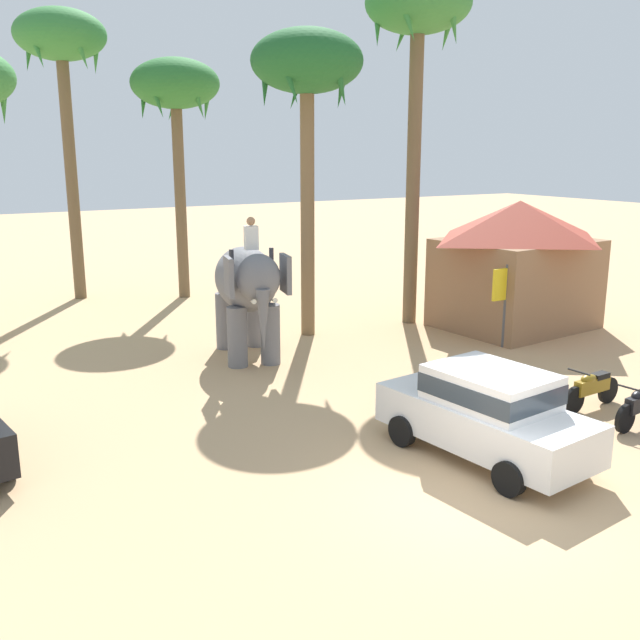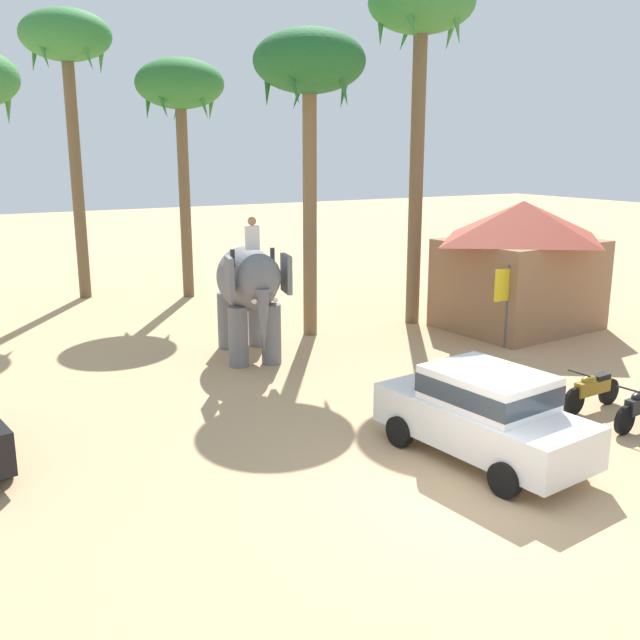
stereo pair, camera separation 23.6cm
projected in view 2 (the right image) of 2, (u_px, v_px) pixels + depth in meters
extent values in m
plane|color=tan|center=(468.00, 499.00, 11.70)|extent=(120.00, 120.00, 0.00)
cube|color=white|center=(482.00, 423.00, 13.11)|extent=(2.15, 4.27, 0.76)
cube|color=white|center=(488.00, 388.00, 12.87)|extent=(1.79, 2.26, 0.64)
cube|color=#2D3842|center=(488.00, 388.00, 12.87)|extent=(1.81, 2.29, 0.35)
cylinder|color=black|center=(399.00, 431.00, 13.71)|extent=(0.25, 0.62, 0.60)
cylinder|color=black|center=(461.00, 413.00, 14.68)|extent=(0.25, 0.62, 0.60)
cylinder|color=black|center=(505.00, 480.00, 11.71)|extent=(0.25, 0.62, 0.60)
cylinder|color=black|center=(568.00, 454.00, 12.69)|extent=(0.25, 0.62, 0.60)
cylinder|color=black|center=(5.00, 460.00, 12.46)|extent=(0.27, 0.62, 0.60)
ellipsoid|color=slate|center=(247.00, 278.00, 19.35)|extent=(2.26, 3.38, 1.70)
cylinder|color=slate|center=(271.00, 334.00, 18.92)|extent=(0.52, 0.52, 1.60)
cylinder|color=slate|center=(238.00, 336.00, 18.68)|extent=(0.52, 0.52, 1.60)
cylinder|color=slate|center=(257.00, 318.00, 20.66)|extent=(0.52, 0.52, 1.60)
cylinder|color=slate|center=(227.00, 320.00, 20.41)|extent=(0.52, 0.52, 1.60)
ellipsoid|color=slate|center=(259.00, 278.00, 17.76)|extent=(1.30, 1.22, 1.20)
cube|color=slate|center=(286.00, 274.00, 18.04)|extent=(0.30, 0.81, 0.96)
cube|color=slate|center=(229.00, 276.00, 17.65)|extent=(0.30, 0.81, 0.96)
cone|color=slate|center=(264.00, 321.00, 17.58)|extent=(0.43, 0.43, 1.60)
cone|color=beige|center=(273.00, 300.00, 17.58)|extent=(0.25, 0.58, 0.21)
cone|color=beige|center=(252.00, 301.00, 17.44)|extent=(0.25, 0.58, 0.21)
cube|color=white|center=(252.00, 238.00, 18.28)|extent=(0.39, 0.31, 0.60)
sphere|color=#A87A56|center=(252.00, 221.00, 18.18)|extent=(0.22, 0.22, 0.22)
cylinder|color=#333338|center=(272.00, 258.00, 18.55)|extent=(0.12, 0.12, 0.55)
cylinder|color=#333338|center=(233.00, 260.00, 18.26)|extent=(0.12, 0.12, 0.55)
cylinder|color=black|center=(625.00, 420.00, 14.28)|extent=(0.61, 0.17, 0.60)
ellipsoid|color=black|center=(639.00, 397.00, 14.45)|extent=(0.46, 0.29, 0.20)
cylinder|color=black|center=(630.00, 390.00, 14.19)|extent=(0.10, 0.55, 0.04)
cylinder|color=black|center=(574.00, 401.00, 15.34)|extent=(0.61, 0.14, 0.60)
cylinder|color=black|center=(609.00, 391.00, 15.98)|extent=(0.61, 0.14, 0.60)
cube|color=olive|center=(592.00, 387.00, 15.61)|extent=(1.03, 0.26, 0.32)
ellipsoid|color=olive|center=(589.00, 380.00, 15.48)|extent=(0.45, 0.27, 0.20)
cube|color=black|center=(600.00, 377.00, 15.70)|extent=(0.45, 0.25, 0.12)
cylinder|color=black|center=(579.00, 373.00, 15.24)|extent=(0.07, 0.55, 0.04)
cylinder|color=brown|center=(416.00, 174.00, 22.47)|extent=(0.44, 0.44, 9.59)
ellipsoid|color=#337A38|center=(422.00, 2.00, 21.31)|extent=(3.20, 3.20, 1.80)
cone|color=#337A38|center=(452.00, 24.00, 22.00)|extent=(0.40, 0.92, 1.64)
cone|color=#337A38|center=(408.00, 27.00, 22.57)|extent=(0.91, 0.57, 1.67)
cone|color=#337A38|center=(381.00, 21.00, 21.56)|extent=(0.73, 0.83, 1.69)
cone|color=#337A38|center=(409.00, 14.00, 20.37)|extent=(0.73, 0.83, 1.69)
cone|color=#337A38|center=(456.00, 15.00, 20.64)|extent=(0.91, 0.57, 1.67)
cylinder|color=brown|center=(185.00, 196.00, 26.86)|extent=(0.41, 0.41, 7.65)
ellipsoid|color=#286B2D|center=(180.00, 83.00, 25.93)|extent=(3.20, 3.20, 1.80)
cone|color=#286B2D|center=(211.00, 99.00, 26.62)|extent=(0.40, 0.92, 1.64)
cone|color=#286B2D|center=(180.00, 100.00, 27.19)|extent=(0.91, 0.57, 1.67)
cone|color=#286B2D|center=(148.00, 98.00, 26.17)|extent=(0.73, 0.83, 1.69)
cone|color=#286B2D|center=(160.00, 96.00, 24.98)|extent=(0.73, 0.83, 1.69)
cone|color=#286B2D|center=(201.00, 96.00, 25.25)|extent=(0.91, 0.57, 1.67)
cone|color=#337A38|center=(8.00, 97.00, 20.76)|extent=(0.40, 0.92, 1.64)
cylinder|color=brown|center=(76.00, 174.00, 26.49)|extent=(0.43, 0.43, 9.27)
ellipsoid|color=#337A38|center=(66.00, 35.00, 25.36)|extent=(3.20, 3.20, 1.80)
cone|color=#337A38|center=(101.00, 52.00, 26.05)|extent=(0.40, 0.92, 1.64)
cone|color=#337A38|center=(71.00, 54.00, 26.62)|extent=(0.91, 0.57, 1.67)
cone|color=#337A38|center=(35.00, 50.00, 25.61)|extent=(0.73, 0.83, 1.69)
cone|color=#337A38|center=(41.00, 46.00, 24.42)|extent=(0.73, 0.83, 1.69)
cone|color=#337A38|center=(84.00, 47.00, 24.69)|extent=(0.91, 0.57, 1.67)
cylinder|color=brown|center=(310.00, 207.00, 21.20)|extent=(0.41, 0.41, 7.77)
ellipsoid|color=#1E5B28|center=(309.00, 61.00, 20.25)|extent=(3.20, 3.20, 1.80)
cone|color=#1E5B28|center=(345.00, 81.00, 20.94)|extent=(0.40, 0.92, 1.64)
cone|color=#1E5B28|center=(302.00, 83.00, 21.51)|extent=(0.91, 0.57, 1.67)
cone|color=#1E5B28|center=(268.00, 80.00, 20.50)|extent=(0.73, 0.83, 1.69)
cone|color=#1E5B28|center=(290.00, 76.00, 19.30)|extent=(0.73, 0.83, 1.69)
cone|color=#1E5B28|center=(341.00, 77.00, 19.58)|extent=(0.91, 0.57, 1.67)
cube|color=#8C6647|center=(519.00, 284.00, 22.65)|extent=(4.68, 3.95, 2.80)
pyramid|color=#9E3828|center=(523.00, 220.00, 22.18)|extent=(5.33, 4.60, 1.20)
cylinder|color=#4C4C51|center=(508.00, 307.00, 20.31)|extent=(0.10, 0.10, 2.40)
cube|color=yellow|center=(509.00, 284.00, 20.16)|extent=(1.00, 0.08, 0.90)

